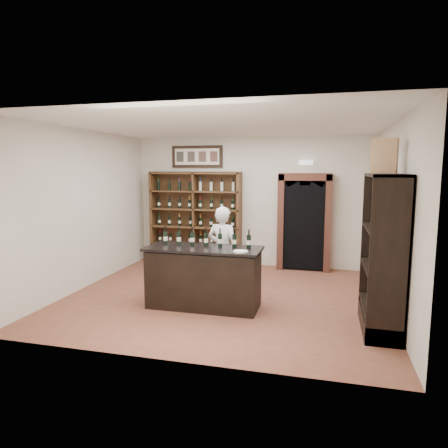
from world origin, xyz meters
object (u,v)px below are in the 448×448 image
(wine_shelf, at_px, (196,218))
(side_cabinet, at_px, (384,278))
(counter_bottle_0, at_px, (165,237))
(shopkeeper, at_px, (223,250))
(wine_crate, at_px, (384,156))
(tasting_counter, at_px, (204,278))

(wine_shelf, bearing_deg, side_cabinet, -40.21)
(counter_bottle_0, xyz_separation_m, side_cabinet, (3.44, -0.45, -0.35))
(counter_bottle_0, distance_m, shopkeeper, 1.09)
(side_cabinet, bearing_deg, wine_crate, 102.79)
(wine_shelf, bearing_deg, tasting_counter, -69.44)
(wine_shelf, distance_m, side_cabinet, 5.02)
(wine_crate, bearing_deg, tasting_counter, -162.56)
(wine_shelf, height_order, side_cabinet, same)
(counter_bottle_0, distance_m, side_cabinet, 3.49)
(wine_shelf, height_order, tasting_counter, wine_shelf)
(tasting_counter, height_order, side_cabinet, side_cabinet)
(counter_bottle_0, relative_size, side_cabinet, 0.14)
(wine_shelf, bearing_deg, shopkeeper, -60.51)
(counter_bottle_0, height_order, shopkeeper, shopkeeper)
(side_cabinet, height_order, shopkeeper, side_cabinet)
(tasting_counter, relative_size, side_cabinet, 0.85)
(side_cabinet, xyz_separation_m, wine_crate, (-0.05, 0.24, 1.69))
(side_cabinet, relative_size, wine_crate, 4.55)
(counter_bottle_0, height_order, side_cabinet, side_cabinet)
(shopkeeper, relative_size, wine_crate, 3.31)
(counter_bottle_0, relative_size, wine_crate, 0.62)
(wine_crate, bearing_deg, side_cabinet, -58.38)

